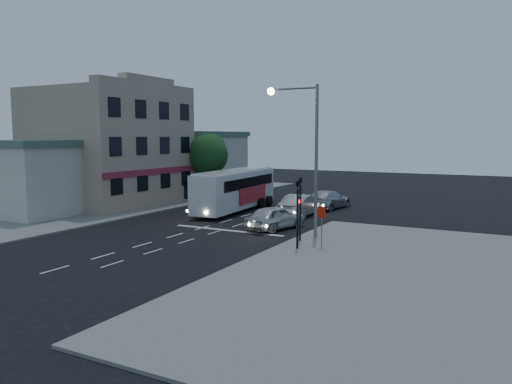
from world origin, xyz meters
The scene contains 16 objects.
ground centered at (0.00, 0.00, 0.00)m, with size 120.00×120.00×0.00m, color black.
sidewalk_near centered at (13.00, -4.00, 0.06)m, with size 12.00×24.00×0.12m, color slate.
sidewalk_far centered at (-13.00, 8.00, 0.06)m, with size 12.00×50.00×0.12m, color slate.
road_markings centered at (1.29, 3.31, 0.00)m, with size 8.00×30.55×0.01m.
tour_bus centered at (-1.84, 9.52, 1.84)m, with size 3.16×11.22×3.40m.
car_suv centered at (4.55, 3.80, 0.80)m, with size 1.88×4.67×1.59m, color silver.
car_sedan_a centered at (3.83, 9.78, 0.84)m, with size 1.77×5.08×1.67m, color #BCBCBC.
car_sedan_b centered at (4.34, 14.50, 0.78)m, with size 2.19×5.39×1.56m, color #B0B1BB.
traffic_signal_main centered at (7.60, 0.78, 2.42)m, with size 0.25×0.35×4.10m.
traffic_signal_side centered at (8.30, -1.20, 2.42)m, with size 0.18×0.15×4.10m.
regulatory_sign centered at (9.30, -0.24, 1.60)m, with size 0.45×0.12×2.20m.
streetlight centered at (7.34, 2.20, 5.73)m, with size 3.32×0.44×9.00m.
main_building centered at (-13.96, 8.00, 5.16)m, with size 10.12×12.00×11.00m.
low_building_south centered at (-14.50, -0.50, 3.00)m, with size 7.40×5.40×5.70m.
low_building_north centered at (-13.50, 20.00, 3.39)m, with size 9.40×9.40×6.50m.
street_tree centered at (-8.21, 15.02, 4.50)m, with size 4.00×4.00×6.20m.
Camera 1 is at (18.70, -25.37, 6.09)m, focal length 35.00 mm.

